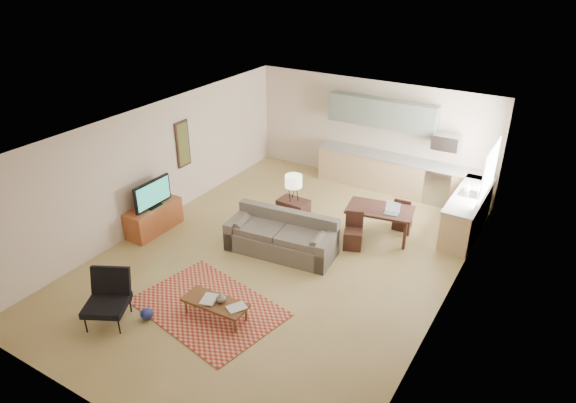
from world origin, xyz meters
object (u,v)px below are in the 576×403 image
Objects in this scene: sofa at (281,235)px; tv_credenza at (154,218)px; console_table at (293,216)px; dining_table at (379,223)px; armchair at (106,301)px; coffee_table at (216,310)px.

sofa is 1.76× the size of tv_credenza.
console_table is 1.86m from dining_table.
console_table is 0.55× the size of dining_table.
dining_table is (1.49, 1.59, -0.05)m from sofa.
armchair is 5.70m from dining_table.
console_table reaches higher than tv_credenza.
console_table is (2.64, 1.57, 0.07)m from tv_credenza.
dining_table is (1.34, 3.95, 0.18)m from coffee_table.
armchair is at bearing -117.87° from sofa.
console_table is (-0.38, 3.24, 0.20)m from coffee_table.
armchair is 0.67× the size of tv_credenza.
dining_table is (2.82, 4.96, -0.09)m from armchair.
dining_table is at bearing 40.32° from sofa.
sofa is 2.02× the size of coffee_table.
coffee_table is 1.52× the size of console_table.
sofa is 1.67× the size of dining_table.
tv_credenza is 3.07m from console_table.
sofa is 2.62× the size of armchair.
sofa reaches higher than console_table.
sofa is at bearing 91.28° from coffee_table.
tv_credenza is (-2.87, -0.69, -0.10)m from sofa.
tv_credenza is at bearing -146.38° from console_table.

